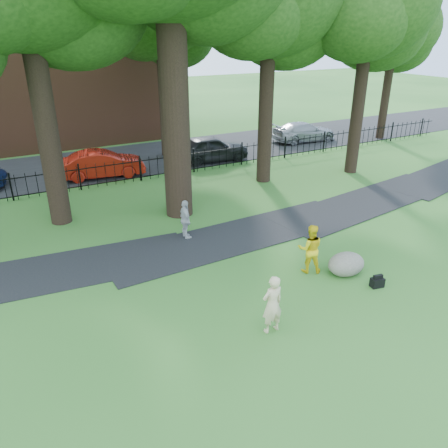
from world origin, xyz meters
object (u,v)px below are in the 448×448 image
woman (272,304)px  boulder (346,262)px  man (310,249)px  red_sedan (102,164)px

woman → boulder: woman is taller
man → boulder: 1.25m
man → red_sedan: size_ratio=0.38×
woman → red_sedan: woman is taller
woman → boulder: size_ratio=1.29×
woman → red_sedan: (-0.51, 14.83, -0.10)m
boulder → red_sedan: red_sedan is taller
boulder → red_sedan: (-4.24, 13.52, 0.34)m
boulder → man: bearing=146.8°
boulder → red_sedan: size_ratio=0.29×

